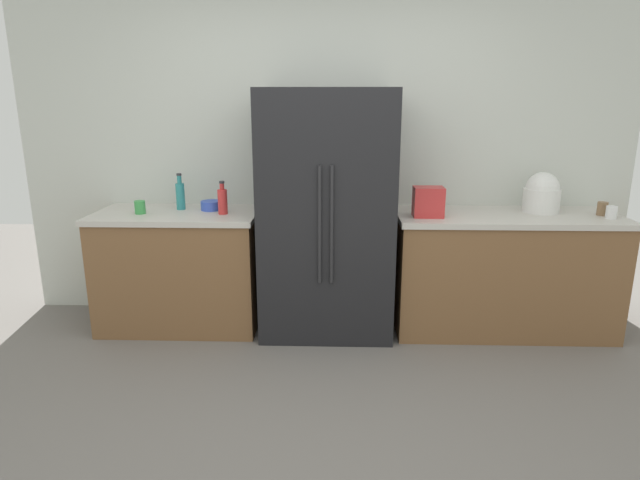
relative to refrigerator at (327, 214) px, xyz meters
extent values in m
plane|color=slate|center=(-0.03, -1.43, -0.89)|extent=(9.53, 9.53, 0.00)
cube|color=silver|center=(-0.03, 0.42, 0.58)|extent=(4.76, 0.10, 2.94)
cube|color=brown|center=(-1.11, 0.03, -0.46)|extent=(1.18, 0.65, 0.85)
cube|color=beige|center=(-1.11, 0.03, -0.02)|extent=(1.21, 0.68, 0.04)
cube|color=brown|center=(1.32, 0.03, -0.46)|extent=(1.58, 0.65, 0.85)
cube|color=beige|center=(1.32, 0.03, -0.02)|extent=(1.61, 0.68, 0.04)
cube|color=black|center=(0.00, 0.00, 0.00)|extent=(0.95, 0.69, 1.77)
cylinder|color=#262628|center=(-0.04, -0.36, 0.00)|extent=(0.02, 0.02, 0.80)
cylinder|color=#262628|center=(0.04, -0.36, 0.00)|extent=(0.02, 0.02, 0.80)
cube|color=red|center=(0.72, -0.07, 0.11)|extent=(0.21, 0.15, 0.21)
cylinder|color=white|center=(1.58, 0.12, 0.09)|extent=(0.26, 0.26, 0.17)
sphere|color=white|center=(1.58, 0.12, 0.18)|extent=(0.24, 0.24, 0.24)
cylinder|color=teal|center=(-1.11, 0.13, 0.10)|extent=(0.07, 0.07, 0.20)
cylinder|color=teal|center=(-1.11, 0.13, 0.23)|extent=(0.03, 0.03, 0.06)
cylinder|color=#333338|center=(-1.11, 0.13, 0.27)|extent=(0.04, 0.04, 0.02)
cylinder|color=red|center=(-0.76, -0.03, 0.09)|extent=(0.07, 0.07, 0.18)
cylinder|color=red|center=(-0.76, -0.03, 0.20)|extent=(0.03, 0.03, 0.05)
cylinder|color=#333338|center=(-0.76, -0.03, 0.24)|extent=(0.04, 0.04, 0.02)
cylinder|color=white|center=(1.99, -0.09, 0.05)|extent=(0.07, 0.07, 0.09)
cylinder|color=brown|center=(1.98, 0.01, 0.05)|extent=(0.07, 0.07, 0.10)
cylinder|color=green|center=(-1.36, -0.04, 0.05)|extent=(0.08, 0.08, 0.10)
cylinder|color=blue|center=(-0.87, 0.11, 0.04)|extent=(0.15, 0.15, 0.07)
camera|label=1|loc=(0.07, -3.80, 0.81)|focal=29.89mm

